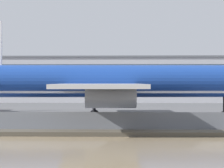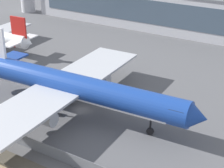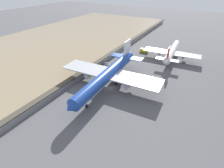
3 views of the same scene
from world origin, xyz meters
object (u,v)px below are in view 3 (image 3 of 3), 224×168
(baggage_tug, at_px, (107,64))
(ops_van, at_px, (144,50))
(cargo_jet_blue, at_px, (109,74))
(passenger_jet_white_red, at_px, (172,52))

(baggage_tug, distance_m, ops_van, 31.83)
(cargo_jet_blue, distance_m, passenger_jet_white_red, 49.01)
(passenger_jet_white_red, distance_m, baggage_tug, 40.10)
(cargo_jet_blue, bearing_deg, passenger_jet_white_red, 159.69)
(cargo_jet_blue, xyz_separation_m, passenger_jet_white_red, (-45.95, 17.00, -1.43))
(ops_van, bearing_deg, baggage_tug, -19.00)
(passenger_jet_white_red, distance_m, ops_van, 18.45)
(passenger_jet_white_red, bearing_deg, cargo_jet_blue, -20.31)
(ops_van, bearing_deg, cargo_jet_blue, 1.26)
(baggage_tug, height_order, ops_van, ops_van)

